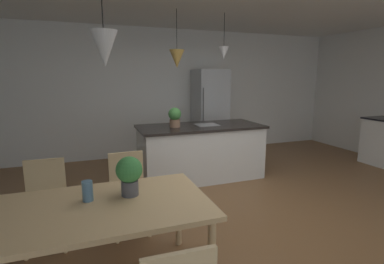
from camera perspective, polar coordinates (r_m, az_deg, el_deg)
ground_plane at (r=3.79m, az=9.82°, el=-16.16°), size 10.00×8.40×0.04m
wall_back_kitchen at (r=6.42m, az=-4.51°, el=7.74°), size 10.00×0.12×2.70m
dining_table at (r=2.40m, az=-19.76°, el=-15.16°), size 1.84×0.99×0.73m
chair_far_left at (r=3.30m, az=-27.05°, el=-12.04°), size 0.41×0.41×0.87m
chair_far_right at (r=3.29m, az=-12.40°, el=-11.13°), size 0.41×0.41×0.87m
kitchen_island at (r=4.88m, az=1.69°, el=-3.79°), size 2.06×0.92×0.91m
refrigerator at (r=6.35m, az=3.55°, el=3.87°), size 0.67×0.67×1.85m
pendant_over_table at (r=2.33m, az=-16.98°, el=15.51°), size 0.21×0.21×0.94m
pendant_over_island_main at (r=4.59m, az=-3.00°, el=14.28°), size 0.23×0.23×0.87m
pendant_over_island_aux at (r=4.90m, az=6.32°, el=15.32°), size 0.17×0.17×0.72m
potted_plant_on_island at (r=4.61m, az=-3.43°, el=3.05°), size 0.21×0.21×0.31m
potted_plant_on_table at (r=2.43m, az=-12.32°, el=-7.99°), size 0.22×0.22×0.33m
vase_on_dining_table at (r=2.46m, az=-19.98°, el=-10.91°), size 0.08×0.08×0.16m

